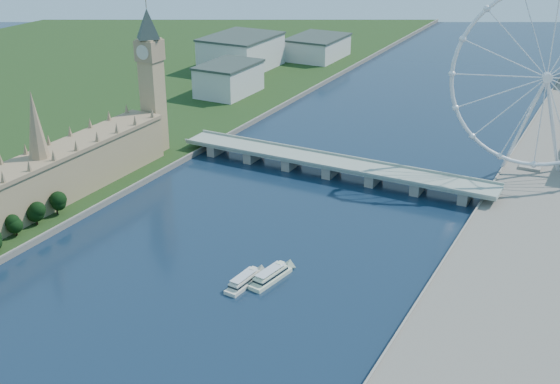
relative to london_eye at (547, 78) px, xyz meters
The scene contains 7 objects.
parliament_range 313.29m from the london_eye, 143.26° to the right, with size 24.00×200.00×70.00m.
big_ben 259.68m from the london_eye, 162.73° to the right, with size 20.02×20.02×110.00m.
westminster_bridge 145.38m from the london_eye, 155.34° to the right, with size 220.00×22.00×9.50m.
london_eye is the anchor object (origin of this frame).
city_skyline 226.06m from the london_eye, 111.50° to the left, with size 505.00×280.00×32.00m.
tour_boat_near 237.92m from the london_eye, 115.93° to the right, with size 7.00×27.53×6.06m, color beige, non-canonical shape.
tour_boat_far 225.75m from the london_eye, 114.87° to the right, with size 7.54×29.52×6.52m, color beige, non-canonical shape.
Camera 1 is at (171.81, -101.56, 176.98)m, focal length 45.00 mm.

